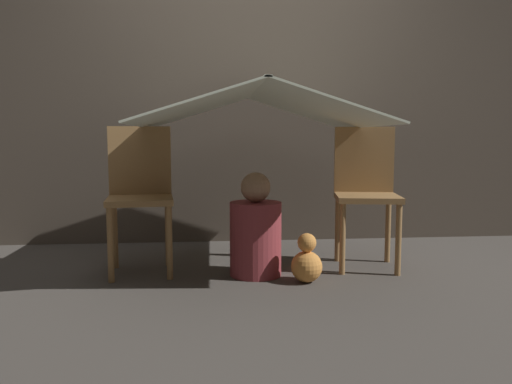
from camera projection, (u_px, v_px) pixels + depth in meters
name	position (u px, v px, depth m)	size (l,w,h in m)	color
ground_plane	(257.00, 273.00, 3.09)	(8.80, 8.80, 0.00)	#47423D
wall_back	(245.00, 86.00, 3.96)	(7.00, 0.05, 2.50)	#4C4238
chair_left	(140.00, 191.00, 3.11)	(0.43, 0.43, 0.91)	olive
chair_right	(366.00, 189.00, 3.24)	(0.45, 0.45, 0.91)	olive
sheet_canopy	(256.00, 107.00, 3.05)	(1.43, 1.30, 0.24)	silver
person_front	(256.00, 233.00, 3.03)	(0.31, 0.31, 0.63)	maroon
plush_toy	(307.00, 262.00, 2.89)	(0.18, 0.18, 0.29)	#D88C3F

